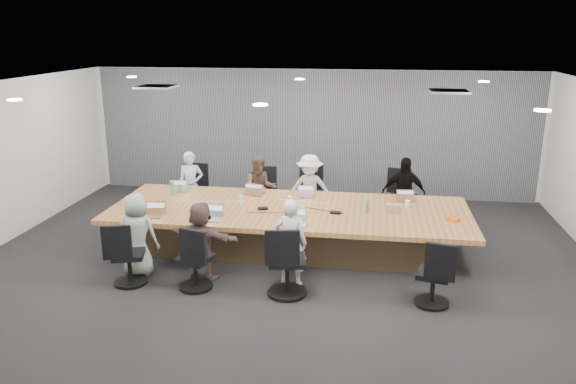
# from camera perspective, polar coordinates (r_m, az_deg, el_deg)

# --- Properties ---
(floor) EXTENTS (10.00, 8.00, 0.00)m
(floor) POSITION_cam_1_polar(r_m,az_deg,el_deg) (9.24, -0.38, -6.95)
(floor) COLOR black
(floor) RESTS_ON ground
(ceiling) EXTENTS (10.00, 8.00, 0.00)m
(ceiling) POSITION_cam_1_polar(r_m,az_deg,el_deg) (8.54, -0.41, 10.59)
(ceiling) COLOR white
(ceiling) RESTS_ON wall_back
(wall_back) EXTENTS (10.00, 0.00, 2.80)m
(wall_back) POSITION_cam_1_polar(r_m,az_deg,el_deg) (12.66, 2.47, 6.03)
(wall_back) COLOR silver
(wall_back) RESTS_ON ground
(wall_front) EXTENTS (10.00, 0.00, 2.80)m
(wall_front) POSITION_cam_1_polar(r_m,az_deg,el_deg) (5.11, -7.57, -9.92)
(wall_front) COLOR silver
(wall_front) RESTS_ON ground
(curtain) EXTENTS (9.80, 0.04, 2.80)m
(curtain) POSITION_cam_1_polar(r_m,az_deg,el_deg) (12.58, 2.43, 5.97)
(curtain) COLOR slate
(curtain) RESTS_ON ground
(conference_table) EXTENTS (6.00, 2.20, 0.74)m
(conference_table) POSITION_cam_1_polar(r_m,az_deg,el_deg) (9.56, 0.09, -3.57)
(conference_table) COLOR brown
(conference_table) RESTS_ON ground
(chair_0) EXTENTS (0.59, 0.59, 0.79)m
(chair_0) POSITION_cam_1_polar(r_m,az_deg,el_deg) (11.62, -9.23, -0.21)
(chair_0) COLOR black
(chair_0) RESTS_ON ground
(chair_1) EXTENTS (0.55, 0.55, 0.76)m
(chair_1) POSITION_cam_1_polar(r_m,az_deg,el_deg) (11.28, -2.47, -0.59)
(chair_1) COLOR black
(chair_1) RESTS_ON ground
(chair_2) EXTENTS (0.67, 0.67, 0.88)m
(chair_2) POSITION_cam_1_polar(r_m,az_deg,el_deg) (11.12, 2.39, -0.50)
(chair_2) COLOR black
(chair_2) RESTS_ON ground
(chair_3) EXTENTS (0.72, 0.72, 0.85)m
(chair_3) POSITION_cam_1_polar(r_m,az_deg,el_deg) (11.08, 11.49, -0.96)
(chair_3) COLOR black
(chair_3) RESTS_ON ground
(chair_4) EXTENTS (0.64, 0.64, 0.76)m
(chair_4) POSITION_cam_1_polar(r_m,az_deg,el_deg) (8.62, -15.85, -6.63)
(chair_4) COLOR black
(chair_4) RESTS_ON ground
(chair_5) EXTENTS (0.63, 0.63, 0.77)m
(chair_5) POSITION_cam_1_polar(r_m,az_deg,el_deg) (8.27, -9.43, -7.20)
(chair_5) COLOR black
(chair_5) RESTS_ON ground
(chair_6) EXTENTS (0.67, 0.67, 0.88)m
(chair_6) POSITION_cam_1_polar(r_m,az_deg,el_deg) (7.95, -0.09, -7.51)
(chair_6) COLOR black
(chair_6) RESTS_ON ground
(chair_7) EXTENTS (0.60, 0.60, 0.75)m
(chair_7) POSITION_cam_1_polar(r_m,az_deg,el_deg) (7.95, 14.53, -8.58)
(chair_7) COLOR black
(chair_7) RESTS_ON ground
(person_0) EXTENTS (0.55, 0.42, 1.34)m
(person_0) POSITION_cam_1_polar(r_m,az_deg,el_deg) (11.22, -9.83, 0.66)
(person_0) COLOR silver
(person_0) RESTS_ON ground
(laptop_0) EXTENTS (0.32, 0.23, 0.02)m
(laptop_0) POSITION_cam_1_polar(r_m,az_deg,el_deg) (10.70, -10.76, 0.27)
(laptop_0) COLOR #B2B2B7
(laptop_0) RESTS_ON conference_table
(person_1) EXTENTS (0.74, 0.64, 1.31)m
(person_1) POSITION_cam_1_polar(r_m,az_deg,el_deg) (10.87, -2.84, 0.29)
(person_1) COLOR brown
(person_1) RESTS_ON ground
(laptop_1) EXTENTS (0.39, 0.30, 0.02)m
(laptop_1) POSITION_cam_1_polar(r_m,az_deg,el_deg) (10.33, -3.45, -0.04)
(laptop_1) COLOR #8C6647
(laptop_1) RESTS_ON conference_table
(person_2) EXTENTS (0.89, 0.52, 1.37)m
(person_2) POSITION_cam_1_polar(r_m,az_deg,el_deg) (10.72, 2.20, 0.22)
(person_2) COLOR silver
(person_2) RESTS_ON ground
(laptop_2) EXTENTS (0.30, 0.22, 0.02)m
(laptop_2) POSITION_cam_1_polar(r_m,az_deg,el_deg) (10.18, 1.85, -0.27)
(laptop_2) COLOR #B2B2B7
(laptop_2) RESTS_ON conference_table
(person_3) EXTENTS (0.83, 0.39, 1.38)m
(person_3) POSITION_cam_1_polar(r_m,az_deg,el_deg) (10.67, 11.65, -0.14)
(person_3) COLOR black
(person_3) RESTS_ON ground
(laptop_3) EXTENTS (0.32, 0.23, 0.02)m
(laptop_3) POSITION_cam_1_polar(r_m,az_deg,el_deg) (10.13, 11.80, -0.69)
(laptop_3) COLOR #8C6647
(laptop_3) RESTS_ON conference_table
(person_4) EXTENTS (0.64, 0.42, 1.29)m
(person_4) POSITION_cam_1_polar(r_m,az_deg,el_deg) (8.82, -15.06, -4.19)
(person_4) COLOR gray
(person_4) RESTS_ON ground
(laptop_4) EXTENTS (0.36, 0.29, 0.02)m
(laptop_4) POSITION_cam_1_polar(r_m,az_deg,el_deg) (9.26, -13.77, -2.43)
(laptop_4) COLOR #8C6647
(laptop_4) RESTS_ON conference_table
(person_5) EXTENTS (1.17, 0.61, 1.21)m
(person_5) POSITION_cam_1_polar(r_m,az_deg,el_deg) (8.49, -8.78, -4.91)
(person_5) COLOR brown
(person_5) RESTS_ON ground
(laptop_5) EXTENTS (0.31, 0.22, 0.02)m
(laptop_5) POSITION_cam_1_polar(r_m,az_deg,el_deg) (8.94, -7.78, -2.79)
(laptop_5) COLOR #B2B2B7
(laptop_5) RESTS_ON conference_table
(person_6) EXTENTS (0.52, 0.38, 1.31)m
(person_6) POSITION_cam_1_polar(r_m,az_deg,el_deg) (8.18, 0.29, -5.13)
(person_6) COLOR silver
(person_6) RESTS_ON ground
(laptop_6) EXTENTS (0.37, 0.28, 0.02)m
(laptop_6) POSITION_cam_1_polar(r_m,az_deg,el_deg) (8.66, 0.82, -3.26)
(laptop_6) COLOR #B2B2B7
(laptop_6) RESTS_ON conference_table
(bottle_green_left) EXTENTS (0.10, 0.10, 0.26)m
(bottle_green_left) POSITION_cam_1_polar(r_m,az_deg,el_deg) (10.34, -11.67, 0.36)
(bottle_green_left) COLOR #399755
(bottle_green_left) RESTS_ON conference_table
(bottle_green_right) EXTENTS (0.07, 0.07, 0.22)m
(bottle_green_right) POSITION_cam_1_polar(r_m,az_deg,el_deg) (9.25, 8.07, -1.48)
(bottle_green_right) COLOR #399755
(bottle_green_right) RESTS_ON conference_table
(bottle_clear) EXTENTS (0.07, 0.07, 0.21)m
(bottle_clear) POSITION_cam_1_polar(r_m,az_deg,el_deg) (9.49, -4.80, -0.95)
(bottle_clear) COLOR silver
(bottle_clear) RESTS_ON conference_table
(cup_white_far) EXTENTS (0.09, 0.09, 0.09)m
(cup_white_far) POSITION_cam_1_polar(r_m,az_deg,el_deg) (9.78, 0.20, -0.71)
(cup_white_far) COLOR white
(cup_white_far) RESTS_ON conference_table
(cup_white_near) EXTENTS (0.11, 0.11, 0.11)m
(cup_white_near) POSITION_cam_1_polar(r_m,az_deg,el_deg) (9.72, 12.05, -1.15)
(cup_white_near) COLOR white
(cup_white_near) RESTS_ON conference_table
(mug_brown) EXTENTS (0.08, 0.08, 0.10)m
(mug_brown) POSITION_cam_1_polar(r_m,az_deg,el_deg) (10.19, -14.76, -0.54)
(mug_brown) COLOR brown
(mug_brown) RESTS_ON conference_table
(mic_left) EXTENTS (0.19, 0.16, 0.03)m
(mic_left) POSITION_cam_1_polar(r_m,az_deg,el_deg) (9.38, -2.57, -1.67)
(mic_left) COLOR black
(mic_left) RESTS_ON conference_table
(mic_right) EXTENTS (0.17, 0.12, 0.03)m
(mic_right) POSITION_cam_1_polar(r_m,az_deg,el_deg) (9.20, 4.85, -2.09)
(mic_right) COLOR black
(mic_right) RESTS_ON conference_table
(stapler) EXTENTS (0.18, 0.09, 0.06)m
(stapler) POSITION_cam_1_polar(r_m,az_deg,el_deg) (8.96, 0.27, -2.42)
(stapler) COLOR black
(stapler) RESTS_ON conference_table
(canvas_bag) EXTENTS (0.24, 0.15, 0.13)m
(canvas_bag) POSITION_cam_1_polar(r_m,az_deg,el_deg) (9.41, 10.62, -1.60)
(canvas_bag) COLOR tan
(canvas_bag) RESTS_ON conference_table
(snack_packet) EXTENTS (0.23, 0.22, 0.04)m
(snack_packet) POSITION_cam_1_polar(r_m,az_deg,el_deg) (9.21, 16.41, -2.66)
(snack_packet) COLOR #EA5C0D
(snack_packet) RESTS_ON conference_table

